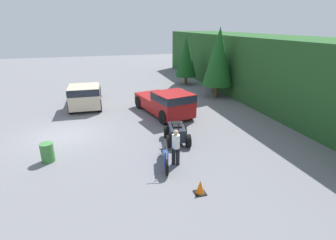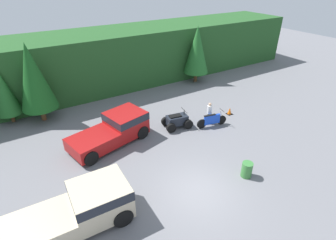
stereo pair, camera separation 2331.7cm
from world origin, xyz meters
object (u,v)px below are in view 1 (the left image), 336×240
(pickup_truck_red, at_px, (167,102))
(rider_person, at_px, (176,146))
(dirt_bike, at_px, (166,155))
(traffic_cone, at_px, (200,187))
(pickup_truck_second, at_px, (85,94))
(quad_atv, at_px, (177,133))
(steel_barrel, at_px, (47,152))

(pickup_truck_red, xyz_separation_m, rider_person, (6.59, -1.42, -0.04))
(dirt_bike, xyz_separation_m, traffic_cone, (2.36, 0.67, -0.23))
(pickup_truck_second, bearing_deg, quad_atv, 31.63)
(quad_atv, height_order, traffic_cone, quad_atv)
(pickup_truck_second, xyz_separation_m, steel_barrel, (8.44, -1.61, -0.50))
(dirt_bike, xyz_separation_m, quad_atv, (-2.17, 1.22, 0.01))
(pickup_truck_red, distance_m, pickup_truck_second, 6.48)
(dirt_bike, xyz_separation_m, rider_person, (0.09, 0.44, 0.41))
(dirt_bike, bearing_deg, steel_barrel, -98.04)
(pickup_truck_red, distance_m, dirt_bike, 6.78)
(pickup_truck_red, distance_m, rider_person, 6.75)
(traffic_cone, bearing_deg, rider_person, -174.26)
(pickup_truck_second, relative_size, rider_person, 3.27)
(pickup_truck_second, bearing_deg, pickup_truck_red, 56.57)
(dirt_bike, height_order, quad_atv, quad_atv)
(dirt_bike, distance_m, rider_person, 0.61)
(quad_atv, relative_size, steel_barrel, 2.45)
(traffic_cone, bearing_deg, dirt_bike, -164.16)
(pickup_truck_second, distance_m, traffic_cone, 13.26)
(dirt_bike, height_order, rider_person, rider_person)
(dirt_bike, relative_size, quad_atv, 1.05)
(pickup_truck_second, distance_m, dirt_bike, 10.80)
(dirt_bike, height_order, traffic_cone, dirt_bike)
(pickup_truck_second, height_order, traffic_cone, pickup_truck_second)
(dirt_bike, xyz_separation_m, steel_barrel, (-1.79, -5.05, -0.05))
(pickup_truck_second, bearing_deg, dirt_bike, 20.20)
(pickup_truck_second, height_order, rider_person, pickup_truck_second)
(dirt_bike, bearing_deg, quad_atv, 162.24)
(pickup_truck_second, height_order, dirt_bike, pickup_truck_second)
(pickup_truck_red, xyz_separation_m, pickup_truck_second, (-3.72, -5.30, 0.00))
(quad_atv, bearing_deg, steel_barrel, -76.90)
(rider_person, bearing_deg, traffic_cone, 33.73)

